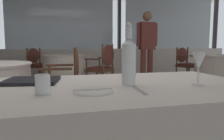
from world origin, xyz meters
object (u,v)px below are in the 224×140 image
(dining_chair_3_0, at_px, (186,62))
(diner_person_1, at_px, (147,43))
(side_plate, at_px, (93,91))
(dining_chair_1_1, at_px, (37,62))
(menu_book, at_px, (32,81))
(wine_glass, at_px, (199,61))
(water_tumbler, at_px, (43,84))
(dining_chair_2_0, at_px, (67,78))
(water_bottle, at_px, (129,60))
(dining_chair_1_0, at_px, (103,64))

(dining_chair_3_0, xyz_separation_m, diner_person_1, (-1.15, -0.14, 0.47))
(side_plate, relative_size, dining_chair_1_1, 0.21)
(menu_book, distance_m, diner_person_1, 4.19)
(wine_glass, xyz_separation_m, water_tumbler, (-0.80, -0.01, -0.09))
(water_tumbler, distance_m, dining_chair_2_0, 1.81)
(water_tumbler, xyz_separation_m, dining_chair_2_0, (0.18, 1.79, -0.23))
(water_tumbler, xyz_separation_m, menu_book, (-0.08, 0.33, -0.03))
(dining_chair_2_0, bearing_deg, dining_chair_3_0, -138.74)
(water_bottle, height_order, dining_chair_1_0, water_bottle)
(side_plate, bearing_deg, dining_chair_1_1, 97.41)
(side_plate, height_order, dining_chair_3_0, dining_chair_3_0)
(dining_chair_1_0, bearing_deg, side_plate, 121.01)
(side_plate, height_order, menu_book, menu_book)
(water_bottle, bearing_deg, wine_glass, -15.39)
(side_plate, distance_m, wine_glass, 0.59)
(menu_book, bearing_deg, dining_chair_1_0, 79.64)
(dining_chair_2_0, relative_size, dining_chair_3_0, 1.02)
(water_tumbler, bearing_deg, side_plate, -4.91)
(wine_glass, bearing_deg, dining_chair_1_1, 104.05)
(side_plate, height_order, wine_glass, wine_glass)
(dining_chair_1_1, distance_m, dining_chair_3_0, 3.83)
(water_tumbler, distance_m, dining_chair_3_0, 5.20)
(wine_glass, xyz_separation_m, dining_chair_1_1, (-1.21, 4.84, -0.34))
(menu_book, bearing_deg, water_bottle, -14.19)
(side_plate, distance_m, dining_chair_3_0, 5.08)
(dining_chair_1_0, xyz_separation_m, dining_chair_1_1, (-1.43, 1.37, -0.04))
(dining_chair_3_0, bearing_deg, water_bottle, -52.60)
(water_tumbler, distance_m, dining_chair_1_1, 4.88)
(wine_glass, height_order, menu_book, wine_glass)
(dining_chair_1_0, bearing_deg, diner_person_1, -117.74)
(dining_chair_2_0, bearing_deg, menu_book, 85.98)
(dining_chair_1_0, distance_m, diner_person_1, 1.29)
(side_plate, bearing_deg, diner_person_1, 63.40)
(wine_glass, distance_m, menu_book, 0.94)
(menu_book, xyz_separation_m, dining_chair_2_0, (0.26, 1.45, -0.20))
(wine_glass, bearing_deg, dining_chair_2_0, 109.22)
(dining_chair_1_0, relative_size, dining_chair_2_0, 1.06)
(wine_glass, height_order, dining_chair_3_0, wine_glass)
(dining_chair_1_0, xyz_separation_m, diner_person_1, (1.15, 0.38, 0.44))
(menu_book, xyz_separation_m, dining_chair_3_0, (3.40, 3.67, -0.21))
(diner_person_1, bearing_deg, dining_chair_1_0, 106.58)
(water_tumbler, bearing_deg, water_bottle, 14.45)
(wine_glass, bearing_deg, water_tumbler, -179.02)
(wine_glass, relative_size, dining_chair_2_0, 0.20)
(dining_chair_1_0, xyz_separation_m, dining_chair_2_0, (-0.84, -1.69, -0.02))
(dining_chair_1_1, relative_size, dining_chair_3_0, 0.98)
(dining_chair_1_0, height_order, dining_chair_3_0, dining_chair_1_0)
(wine_glass, relative_size, water_tumbler, 2.10)
(menu_book, xyz_separation_m, dining_chair_1_0, (1.10, 3.15, -0.18))
(wine_glass, bearing_deg, dining_chair_1_0, 86.39)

